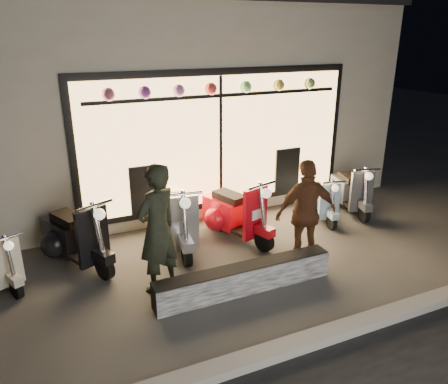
# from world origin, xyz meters

# --- Properties ---
(ground) EXTENTS (40.00, 40.00, 0.00)m
(ground) POSITION_xyz_m (0.00, 0.00, 0.00)
(ground) COLOR #383533
(ground) RESTS_ON ground
(kerb) EXTENTS (40.00, 0.25, 0.12)m
(kerb) POSITION_xyz_m (0.00, -2.00, 0.06)
(kerb) COLOR slate
(kerb) RESTS_ON ground
(shop_building) EXTENTS (10.20, 6.23, 4.20)m
(shop_building) POSITION_xyz_m (0.00, 4.98, 2.10)
(shop_building) COLOR beige
(shop_building) RESTS_ON ground
(graffiti_barrier) EXTENTS (2.66, 0.28, 0.40)m
(graffiti_barrier) POSITION_xyz_m (0.04, -0.65, 0.20)
(graffiti_barrier) COLOR black
(graffiti_barrier) RESTS_ON ground
(scooter_silver) EXTENTS (0.64, 1.62, 1.15)m
(scooter_silver) POSITION_xyz_m (-0.37, 1.19, 0.46)
(scooter_silver) COLOR black
(scooter_silver) RESTS_ON ground
(scooter_red) EXTENTS (0.81, 1.58, 1.13)m
(scooter_red) POSITION_xyz_m (0.64, 1.08, 0.45)
(scooter_red) COLOR black
(scooter_red) RESTS_ON ground
(scooter_black) EXTENTS (0.95, 1.55, 1.14)m
(scooter_black) POSITION_xyz_m (-2.07, 1.24, 0.46)
(scooter_black) COLOR black
(scooter_black) RESTS_ON ground
(scooter_blue) EXTENTS (0.56, 1.25, 0.89)m
(scooter_blue) POSITION_xyz_m (2.59, 1.17, 0.36)
(scooter_blue) COLOR black
(scooter_blue) RESTS_ON ground
(scooter_grey) EXTENTS (0.69, 1.43, 1.02)m
(scooter_grey) POSITION_xyz_m (3.42, 1.26, 0.41)
(scooter_grey) COLOR black
(scooter_grey) RESTS_ON ground
(man) EXTENTS (0.81, 0.71, 1.88)m
(man) POSITION_xyz_m (-1.04, -0.10, 0.94)
(man) COLOR black
(man) RESTS_ON ground
(woman) EXTENTS (1.04, 0.54, 1.70)m
(woman) POSITION_xyz_m (1.28, -0.29, 0.85)
(woman) COLOR #57311B
(woman) RESTS_ON ground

